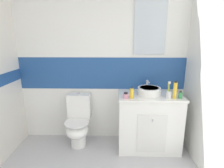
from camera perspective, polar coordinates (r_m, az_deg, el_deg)
wall_back_tiled at (r=2.80m, az=-3.08°, el=6.87°), size 3.20×0.20×2.50m
vanity_cabinet at (r=2.77m, az=11.70°, el=-11.63°), size 0.91×0.57×0.85m
sink_basin at (r=2.59m, az=11.90°, el=-2.11°), size 0.33×0.37×0.18m
toilet at (r=2.84m, az=-10.89°, el=-12.12°), size 0.37×0.50×0.81m
toothbrush_cup at (r=2.50m, az=17.91°, el=-2.97°), size 0.06×0.06×0.23m
soap_dispenser at (r=2.39m, az=6.39°, el=-2.99°), size 0.06×0.06×0.17m
shampoo_bottle_tall at (r=2.50m, az=19.74°, el=-1.90°), size 0.05×0.05×0.24m
hair_gel_jar at (r=2.39m, az=4.48°, el=-3.76°), size 0.07×0.07×0.08m
perfume_flask_small at (r=2.54m, az=21.28°, el=-3.30°), size 0.04×0.03×0.10m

